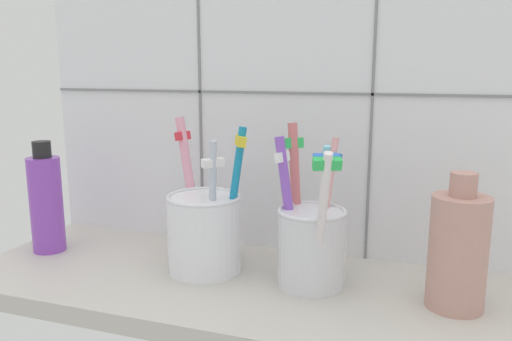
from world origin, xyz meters
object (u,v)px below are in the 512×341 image
(toothbrush_cup_left, at_px, (205,229))
(soap_bottle, at_px, (46,202))
(toothbrush_cup_right, at_px, (311,240))
(ceramic_vase, at_px, (458,250))

(toothbrush_cup_left, height_order, soap_bottle, toothbrush_cup_left)
(soap_bottle, bearing_deg, toothbrush_cup_right, 0.85)
(toothbrush_cup_left, relative_size, ceramic_vase, 1.28)
(toothbrush_cup_right, bearing_deg, soap_bottle, -179.15)
(soap_bottle, bearing_deg, ceramic_vase, -0.13)
(toothbrush_cup_right, distance_m, soap_bottle, 0.33)
(ceramic_vase, relative_size, soap_bottle, 0.95)
(ceramic_vase, bearing_deg, toothbrush_cup_right, 177.60)
(toothbrush_cup_left, relative_size, soap_bottle, 1.22)
(toothbrush_cup_left, bearing_deg, soap_bottle, -178.37)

